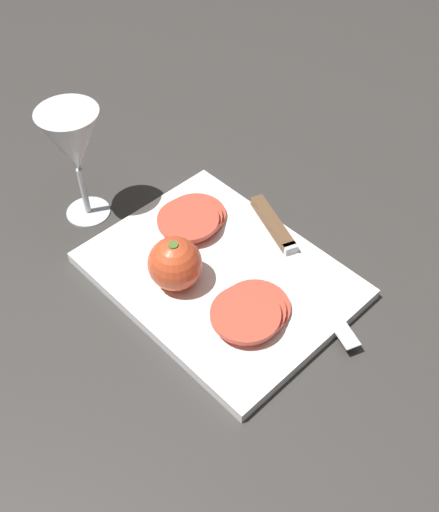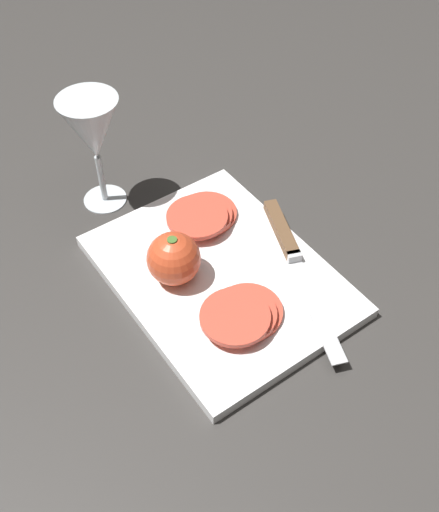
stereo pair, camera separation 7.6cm
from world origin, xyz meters
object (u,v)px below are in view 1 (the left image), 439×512
at_px(wine_glass, 74,145).
at_px(tomato_slice_stack_far, 251,311).
at_px(knife, 282,238).
at_px(whole_tomato, 175,264).
at_px(tomato_slice_stack_near, 192,217).

bearing_deg(wine_glass, tomato_slice_stack_far, 5.11).
bearing_deg(wine_glass, knife, 31.31).
bearing_deg(tomato_slice_stack_far, wine_glass, -174.89).
height_order(whole_tomato, tomato_slice_stack_near, whole_tomato).
bearing_deg(tomato_slice_stack_far, knife, 115.86).
relative_size(knife, tomato_slice_stack_far, 2.36).
xyz_separation_m(whole_tomato, tomato_slice_stack_near, (-0.07, 0.09, -0.02)).
height_order(tomato_slice_stack_near, tomato_slice_stack_far, same).
xyz_separation_m(wine_glass, tomato_slice_stack_far, (0.30, 0.03, -0.10)).
bearing_deg(whole_tomato, tomato_slice_stack_far, 15.81).
bearing_deg(knife, tomato_slice_stack_near, -128.57).
bearing_deg(wine_glass, whole_tomato, -0.67).
xyz_separation_m(whole_tomato, tomato_slice_stack_far, (0.10, 0.03, -0.02)).
height_order(whole_tomato, knife, whole_tomato).
distance_m(wine_glass, whole_tomato, 0.21).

